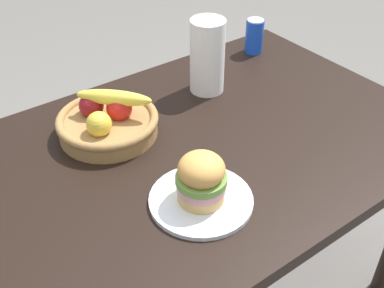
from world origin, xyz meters
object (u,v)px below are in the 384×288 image
(plate, at_px, (201,200))
(paper_towel_roll, at_px, (207,56))
(soda_can, at_px, (254,36))
(fruit_basket, at_px, (108,121))
(sandwich, at_px, (201,178))

(plate, bearing_deg, paper_towel_roll, 50.79)
(soda_can, height_order, paper_towel_roll, paper_towel_roll)
(paper_towel_roll, bearing_deg, soda_can, 20.35)
(fruit_basket, distance_m, paper_towel_roll, 0.39)
(soda_can, bearing_deg, fruit_basket, -168.18)
(sandwich, distance_m, paper_towel_roll, 0.53)
(plate, bearing_deg, fruit_basket, 96.49)
(sandwich, relative_size, soda_can, 1.03)
(sandwich, height_order, paper_towel_roll, paper_towel_roll)
(soda_can, height_order, fruit_basket, fruit_basket)
(plate, bearing_deg, sandwich, 90.00)
(sandwich, height_order, fruit_basket, sandwich)
(paper_towel_roll, bearing_deg, plate, -129.21)
(soda_can, distance_m, fruit_basket, 0.70)
(fruit_basket, xyz_separation_m, paper_towel_roll, (0.38, 0.03, 0.08))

